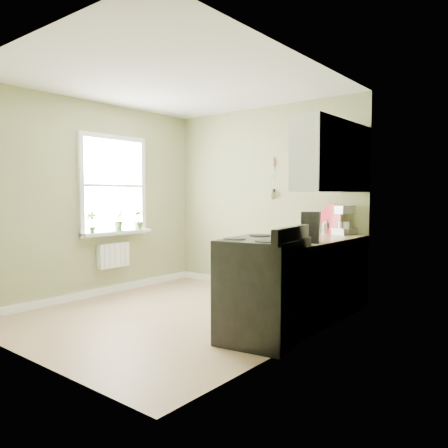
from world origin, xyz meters
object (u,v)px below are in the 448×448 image
Objects in this scene: kettle at (326,227)px; coffee_maker at (311,228)px; stove at (263,289)px; stand_mixer at (346,221)px.

kettle is 0.52× the size of coffee_maker.
stove reaches higher than kettle.
stove is at bearing -91.48° from stand_mixer.
stove is 3.41× the size of coffee_maker.
coffee_maker is at bearing 77.11° from stove.
coffee_maker reaches higher than kettle.
stand_mixer is at bearing 88.52° from stove.
stove is at bearing -82.88° from kettle.
coffee_maker is (0.11, -1.18, -0.02)m from stand_mixer.
stand_mixer is at bearing 4.26° from kettle.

